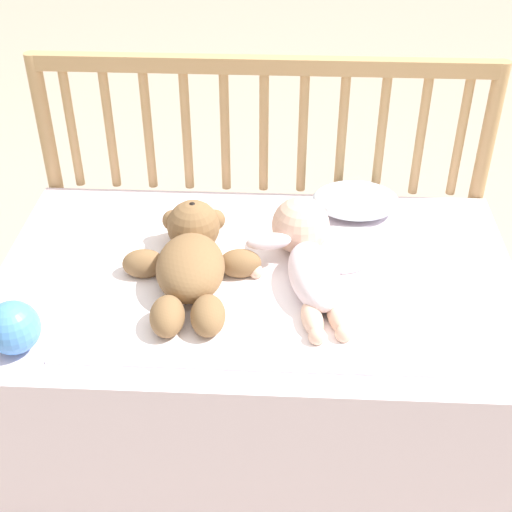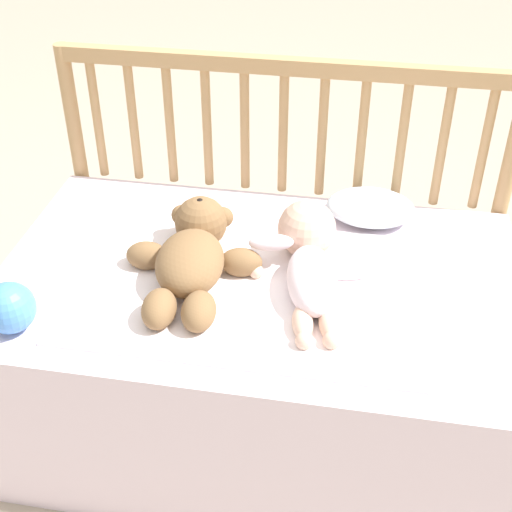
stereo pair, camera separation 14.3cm
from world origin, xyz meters
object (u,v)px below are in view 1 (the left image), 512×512
at_px(teddy_bear, 191,260).
at_px(toy_ball, 13,328).
at_px(baby, 308,254).
at_px(small_pillow, 356,200).

xyz_separation_m(teddy_bear, toy_ball, (-0.29, -0.22, 0.00)).
relative_size(baby, toy_ball, 3.84).
height_order(teddy_bear, small_pillow, teddy_bear).
bearing_deg(toy_ball, baby, 25.54).
distance_m(small_pillow, toy_ball, 0.82).
height_order(small_pillow, toy_ball, toy_ball).
bearing_deg(toy_ball, small_pillow, 37.88).
relative_size(teddy_bear, toy_ball, 3.82).
height_order(baby, small_pillow, baby).
relative_size(teddy_bear, small_pillow, 1.86).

